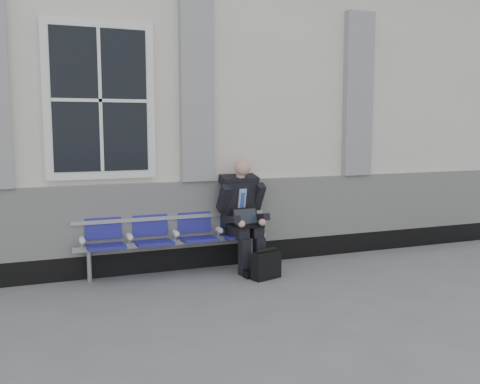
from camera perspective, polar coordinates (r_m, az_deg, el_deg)
name	(u,v)px	position (r m, az deg, el deg)	size (l,w,h in m)	color
ground	(89,318)	(5.79, -15.82, -12.77)	(70.00, 70.00, 0.00)	slate
station_building	(60,108)	(8.92, -18.63, 8.52)	(14.40, 4.40, 4.49)	silver
bench	(174,232)	(7.11, -7.02, -4.24)	(2.60, 0.47, 0.91)	#9EA0A3
businessman	(242,211)	(7.21, 0.24, -2.00)	(0.63, 0.85, 1.50)	black
briefcase	(266,265)	(6.87, 2.79, -7.76)	(0.42, 0.27, 0.39)	black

